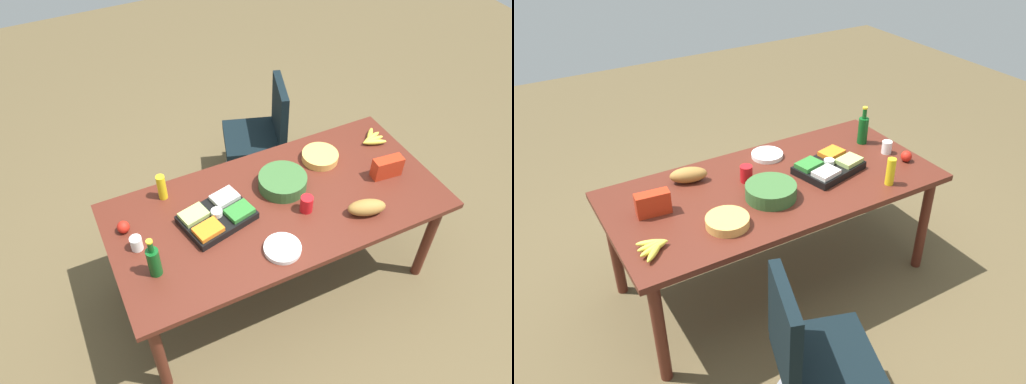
% 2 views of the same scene
% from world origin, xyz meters
% --- Properties ---
extents(ground_plane, '(10.00, 10.00, 0.00)m').
position_xyz_m(ground_plane, '(0.00, 0.00, 0.00)').
color(ground_plane, brown).
extents(conference_table, '(2.13, 1.02, 0.79)m').
position_xyz_m(conference_table, '(0.00, 0.00, 0.71)').
color(conference_table, '#502015').
rests_on(conference_table, ground).
extents(office_chair, '(0.61, 0.61, 0.93)m').
position_xyz_m(office_chair, '(0.38, 1.04, 0.36)').
color(office_chair, gray).
rests_on(office_chair, ground).
extents(bread_loaf, '(0.26, 0.18, 0.10)m').
position_xyz_m(bread_loaf, '(0.46, -0.30, 0.84)').
color(bread_loaf, olive).
rests_on(bread_loaf, conference_table).
extents(veggie_tray, '(0.48, 0.39, 0.09)m').
position_xyz_m(veggie_tray, '(-0.39, 0.05, 0.82)').
color(veggie_tray, black).
rests_on(veggie_tray, conference_table).
extents(chip_bowl, '(0.28, 0.28, 0.05)m').
position_xyz_m(chip_bowl, '(0.46, 0.25, 0.82)').
color(chip_bowl, '#DEA24E').
rests_on(chip_bowl, conference_table).
extents(banana_bunch, '(0.18, 0.20, 0.04)m').
position_xyz_m(banana_bunch, '(0.90, 0.26, 0.81)').
color(banana_bunch, '#DBCB44').
rests_on(banana_bunch, conference_table).
extents(wine_bottle, '(0.09, 0.09, 0.28)m').
position_xyz_m(wine_bottle, '(-0.85, -0.17, 0.90)').
color(wine_bottle, '#0E4E1A').
rests_on(wine_bottle, conference_table).
extents(salad_bowl, '(0.38, 0.38, 0.09)m').
position_xyz_m(salad_bowl, '(0.10, 0.13, 0.83)').
color(salad_bowl, '#345E2D').
rests_on(salad_bowl, conference_table).
extents(apple_red, '(0.09, 0.09, 0.08)m').
position_xyz_m(apple_red, '(-0.93, 0.21, 0.83)').
color(apple_red, red).
rests_on(apple_red, conference_table).
extents(red_solo_cup, '(0.10, 0.10, 0.11)m').
position_xyz_m(red_solo_cup, '(0.14, -0.12, 0.84)').
color(red_solo_cup, red).
rests_on(red_solo_cup, conference_table).
extents(paper_plate_stack, '(0.23, 0.23, 0.03)m').
position_xyz_m(paper_plate_stack, '(-0.14, -0.33, 0.80)').
color(paper_plate_stack, white).
rests_on(paper_plate_stack, conference_table).
extents(chip_bag_red, '(0.21, 0.10, 0.14)m').
position_xyz_m(chip_bag_red, '(0.77, -0.07, 0.86)').
color(chip_bag_red, '#B62C14').
rests_on(chip_bag_red, conference_table).
extents(mustard_bottle, '(0.06, 0.06, 0.18)m').
position_xyz_m(mustard_bottle, '(-0.63, 0.37, 0.88)').
color(mustard_bottle, yellow).
rests_on(mustard_bottle, conference_table).
extents(paper_cup, '(0.08, 0.08, 0.09)m').
position_xyz_m(paper_cup, '(-0.89, 0.05, 0.83)').
color(paper_cup, white).
rests_on(paper_cup, conference_table).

